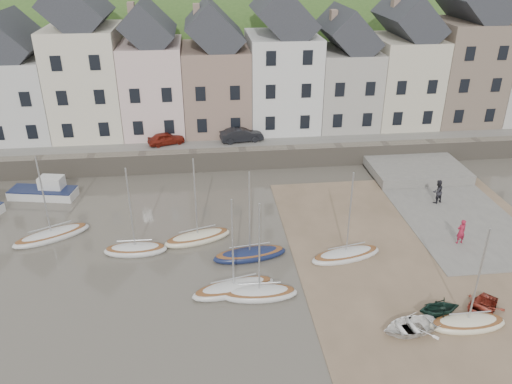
{
  "coord_description": "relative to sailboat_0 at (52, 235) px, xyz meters",
  "views": [
    {
      "loc": [
        -3.45,
        -24.92,
        18.55
      ],
      "look_at": [
        0.0,
        6.0,
        3.0
      ],
      "focal_mm": 35.62,
      "sensor_mm": 36.0,
      "label": 1
    }
  ],
  "objects": [
    {
      "name": "ground",
      "position": [
        14.13,
        -6.38,
        -0.26
      ],
      "size": [
        160.0,
        160.0,
        0.0
      ],
      "primitive_type": "plane",
      "color": "#4D483D",
      "rests_on": "ground"
    },
    {
      "name": "quay_land",
      "position": [
        14.13,
        25.62,
        0.49
      ],
      "size": [
        90.0,
        30.0,
        1.5
      ],
      "primitive_type": "cube",
      "color": "#395A24",
      "rests_on": "ground"
    },
    {
      "name": "quay_street",
      "position": [
        14.13,
        14.12,
        1.29
      ],
      "size": [
        70.0,
        7.0,
        0.1
      ],
      "primitive_type": "cube",
      "color": "slate",
      "rests_on": "quay_land"
    },
    {
      "name": "seawall",
      "position": [
        14.13,
        10.62,
        0.64
      ],
      "size": [
        70.0,
        1.2,
        1.8
      ],
      "primitive_type": "cube",
      "color": "slate",
      "rests_on": "ground"
    },
    {
      "name": "beach",
      "position": [
        25.13,
        -6.38,
        -0.23
      ],
      "size": [
        18.0,
        26.0,
        0.06
      ],
      "primitive_type": "cube",
      "color": "brown",
      "rests_on": "ground"
    },
    {
      "name": "slipway",
      "position": [
        29.13,
        1.62,
        -0.2
      ],
      "size": [
        8.0,
        18.0,
        0.12
      ],
      "primitive_type": "cube",
      "color": "slate",
      "rests_on": "ground"
    },
    {
      "name": "hillside",
      "position": [
        9.13,
        53.61,
        -18.25
      ],
      "size": [
        134.4,
        84.0,
        84.0
      ],
      "color": "#395A24",
      "rests_on": "ground"
    },
    {
      "name": "townhouse_terrace",
      "position": [
        15.89,
        17.62,
        7.06
      ],
      "size": [
        61.05,
        8.0,
        13.93
      ],
      "color": "white",
      "rests_on": "quay_land"
    },
    {
      "name": "sailboat_0",
      "position": [
        0.0,
        0.0,
        0.0
      ],
      "size": [
        5.3,
        3.73,
        6.32
      ],
      "color": "silver",
      "rests_on": "ground"
    },
    {
      "name": "sailboat_1",
      "position": [
        5.92,
        -2.44,
        0.01
      ],
      "size": [
        4.16,
        1.58,
        6.32
      ],
      "color": "silver",
      "rests_on": "ground"
    },
    {
      "name": "sailboat_2",
      "position": [
        10.0,
        -1.4,
        0.0
      ],
      "size": [
        4.93,
        2.81,
        6.32
      ],
      "color": "beige",
      "rests_on": "ground"
    },
    {
      "name": "sailboat_3",
      "position": [
        12.04,
        -7.29,
        0.0
      ],
      "size": [
        5.23,
        2.62,
        6.32
      ],
      "color": "silver",
      "rests_on": "ground"
    },
    {
      "name": "sailboat_4",
      "position": [
        13.47,
        -7.92,
        0.0
      ],
      "size": [
        4.52,
        1.64,
        6.32
      ],
      "color": "silver",
      "rests_on": "ground"
    },
    {
      "name": "sailboat_5",
      "position": [
        13.34,
        -3.84,
        0.0
      ],
      "size": [
        5.01,
        2.15,
        6.32
      ],
      "color": "#151E43",
      "rests_on": "ground"
    },
    {
      "name": "sailboat_6",
      "position": [
        19.51,
        -4.61,
        0.0
      ],
      "size": [
        5.03,
        2.5,
        6.32
      ],
      "color": "silver",
      "rests_on": "ground"
    },
    {
      "name": "sailboat_7",
      "position": [
        24.19,
        -11.68,
        0.01
      ],
      "size": [
        4.19,
        1.51,
        6.32
      ],
      "color": "beige",
      "rests_on": "ground"
    },
    {
      "name": "motorboat_2",
      "position": [
        -2.03,
        6.54,
        0.32
      ],
      "size": [
        5.45,
        2.71,
        1.7
      ],
      "color": "silver",
      "rests_on": "ground"
    },
    {
      "name": "rowboat_white",
      "position": [
        20.99,
        -11.71,
        0.12
      ],
      "size": [
        3.46,
        2.73,
        0.65
      ],
      "primitive_type": "imported",
      "rotation": [
        0.0,
        0.0,
        -1.4
      ],
      "color": "white",
      "rests_on": "beach"
    },
    {
      "name": "rowboat_green",
      "position": [
        22.97,
        -10.79,
        0.42
      ],
      "size": [
        2.51,
        2.22,
        1.23
      ],
      "primitive_type": "imported",
      "rotation": [
        0.0,
        0.0,
        -1.48
      ],
      "color": "black",
      "rests_on": "beach"
    },
    {
      "name": "rowboat_red",
      "position": [
        25.42,
        -10.73,
        0.1
      ],
      "size": [
        3.52,
        3.45,
        0.6
      ],
      "primitive_type": "imported",
      "rotation": [
        0.0,
        0.0,
        -0.85
      ],
      "color": "maroon",
      "rests_on": "beach"
    },
    {
      "name": "person_red",
      "position": [
        27.57,
        -3.84,
        0.75
      ],
      "size": [
        0.71,
        0.53,
        1.79
      ],
      "primitive_type": "imported",
      "rotation": [
        0.0,
        0.0,
        3.3
      ],
      "color": "maroon",
      "rests_on": "slipway"
    },
    {
      "name": "person_dark",
      "position": [
        28.52,
        1.99,
        0.81
      ],
      "size": [
        1.11,
        0.98,
        1.89
      ],
      "primitive_type": "imported",
      "rotation": [
        0.0,
        0.0,
        3.48
      ],
      "color": "black",
      "rests_on": "slipway"
    },
    {
      "name": "car_left",
      "position": [
        7.34,
        13.12,
        1.91
      ],
      "size": [
        3.59,
        2.31,
        1.14
      ],
      "primitive_type": "imported",
      "rotation": [
        0.0,
        0.0,
        1.88
      ],
      "color": "maroon",
      "rests_on": "quay_street"
    },
    {
      "name": "car_right",
      "position": [
        14.29,
        13.12,
        1.99
      ],
      "size": [
        4.13,
        1.92,
        1.31
      ],
      "primitive_type": "imported",
      "rotation": [
        0.0,
        0.0,
        1.71
      ],
      "color": "black",
      "rests_on": "quay_street"
    }
  ]
}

